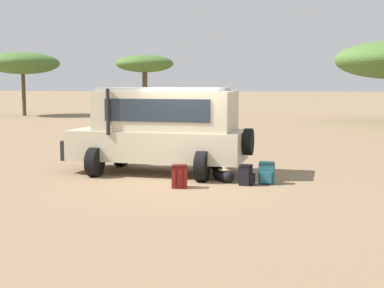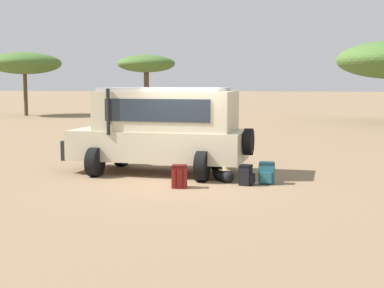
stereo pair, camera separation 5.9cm
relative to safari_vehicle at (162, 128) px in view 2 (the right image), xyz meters
The scene contains 8 objects.
ground_plane 2.04m from the safari_vehicle, 56.89° to the right, with size 320.00×320.00×0.00m, color #8C7051.
safari_vehicle is the anchor object (origin of this frame).
backpack_beside_front_wheel 3.04m from the safari_vehicle, 29.08° to the right, with size 0.42×0.40×0.51m.
backpack_cluster_center 2.44m from the safari_vehicle, 65.86° to the right, with size 0.40×0.41×0.57m.
backpack_near_rear_wheel 3.37m from the safari_vehicle, 20.96° to the right, with size 0.41×0.39×0.56m.
duffel_bag_low_black_case 2.39m from the safari_vehicle, 27.17° to the right, with size 0.62×0.76×0.41m.
acacia_tree_far_left 30.31m from the safari_vehicle, 124.10° to the left, with size 5.72×5.87×5.00m.
acacia_tree_left_mid 26.60m from the safari_vehicle, 105.64° to the left, with size 4.45×4.04×4.73m.
Camera 2 is at (2.57, -13.40, 2.55)m, focal length 50.00 mm.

